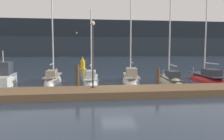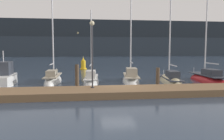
% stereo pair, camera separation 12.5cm
% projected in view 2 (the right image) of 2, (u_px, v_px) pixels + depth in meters
% --- Properties ---
extents(ground_plane, '(400.00, 400.00, 0.00)m').
position_uv_depth(ground_plane, '(118.00, 90.00, 16.30)').
color(ground_plane, '#2D3D51').
extents(dock, '(26.76, 2.80, 0.45)m').
position_uv_depth(dock, '(122.00, 92.00, 14.58)').
color(dock, brown).
rests_on(dock, ground).
extents(mooring_pile_1, '(0.28, 0.28, 1.97)m').
position_uv_depth(mooring_pile_1, '(77.00, 78.00, 15.77)').
color(mooring_pile_1, '#4C3D2D').
rests_on(mooring_pile_1, ground).
extents(mooring_pile_2, '(0.28, 0.28, 1.68)m').
position_uv_depth(mooring_pile_2, '(158.00, 79.00, 16.54)').
color(mooring_pile_2, '#4C3D2D').
rests_on(mooring_pile_2, ground).
extents(motorboat_berth_1, '(2.01, 4.70, 3.48)m').
position_uv_depth(motorboat_berth_1, '(4.00, 81.00, 18.50)').
color(motorboat_berth_1, white).
rests_on(motorboat_berth_1, ground).
extents(sailboat_berth_2, '(1.41, 5.61, 8.82)m').
position_uv_depth(sailboat_berth_2, '(53.00, 81.00, 20.36)').
color(sailboat_berth_2, white).
rests_on(sailboat_berth_2, ground).
extents(sailboat_berth_3, '(1.80, 5.80, 7.35)m').
position_uv_depth(sailboat_berth_3, '(91.00, 82.00, 20.05)').
color(sailboat_berth_3, white).
rests_on(sailboat_berth_3, ground).
extents(sailboat_berth_4, '(2.35, 6.17, 8.38)m').
position_uv_depth(sailboat_berth_4, '(131.00, 80.00, 20.67)').
color(sailboat_berth_4, white).
rests_on(sailboat_berth_4, ground).
extents(sailboat_berth_5, '(2.29, 6.30, 9.18)m').
position_uv_depth(sailboat_berth_5, '(170.00, 82.00, 20.10)').
color(sailboat_berth_5, beige).
rests_on(sailboat_berth_5, ground).
extents(sailboat_berth_6, '(1.99, 6.33, 9.01)m').
position_uv_depth(sailboat_berth_6, '(207.00, 81.00, 20.72)').
color(sailboat_berth_6, red).
rests_on(sailboat_berth_6, ground).
extents(channel_buoy, '(1.10, 1.10, 2.02)m').
position_uv_depth(channel_buoy, '(83.00, 65.00, 34.35)').
color(channel_buoy, gold).
rests_on(channel_buoy, ground).
extents(dock_lamppost, '(0.32, 0.32, 4.48)m').
position_uv_depth(dock_lamppost, '(92.00, 44.00, 14.52)').
color(dock_lamppost, '#2D2D33').
rests_on(dock_lamppost, dock).
extents(hillside_backdrop, '(240.00, 23.00, 18.99)m').
position_uv_depth(hillside_backdrop, '(93.00, 40.00, 119.63)').
color(hillside_backdrop, '#232B33').
rests_on(hillside_backdrop, ground).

